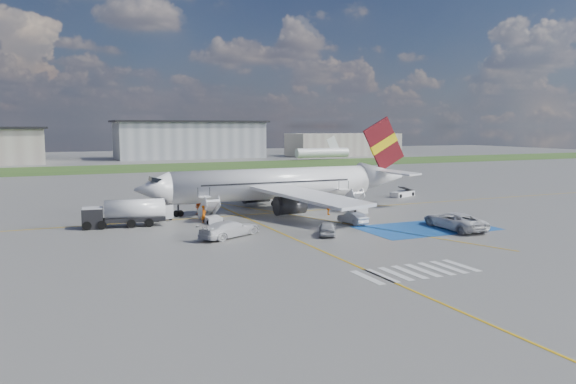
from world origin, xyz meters
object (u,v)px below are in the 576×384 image
object	(u,v)px
airliner	(283,183)
fuel_tanker	(125,215)
car_silver_a	(327,228)
car_silver_b	(353,218)
belt_loader	(403,194)
gpu_cart	(161,213)
van_white_b	(230,226)
van_white_a	(454,218)

from	to	relation	value
airliner	fuel_tanker	distance (m)	20.75
car_silver_a	car_silver_b	world-z (taller)	car_silver_a
belt_loader	car_silver_a	size ratio (longest dim) A/B	1.29
gpu_cart	belt_loader	world-z (taller)	gpu_cart
gpu_cart	van_white_b	world-z (taller)	van_white_b
fuel_tanker	gpu_cart	world-z (taller)	fuel_tanker
fuel_tanker	gpu_cart	distance (m)	4.97
car_silver_a	fuel_tanker	bearing A→B (deg)	-9.60
car_silver_b	car_silver_a	bearing A→B (deg)	33.38
fuel_tanker	car_silver_b	size ratio (longest dim) A/B	2.13
gpu_cart	airliner	bearing A→B (deg)	-11.05
airliner	belt_loader	bearing A→B (deg)	13.38
belt_loader	van_white_a	xyz separation A→B (m)	(-11.21, -24.74, 0.80)
airliner	belt_loader	xyz separation A→B (m)	(22.04, 5.24, -3.01)
airliner	van_white_b	world-z (taller)	airliner
fuel_tanker	car_silver_a	distance (m)	21.73
gpu_cart	van_white_a	xyz separation A→B (m)	(26.68, -17.68, 0.33)
fuel_tanker	van_white_a	bearing A→B (deg)	-20.49
belt_loader	van_white_a	bearing A→B (deg)	-137.86
fuel_tanker	van_white_a	size ratio (longest dim) A/B	1.37
van_white_a	van_white_b	distance (m)	23.21
car_silver_b	van_white_a	distance (m)	10.61
car_silver_b	airliner	bearing A→B (deg)	-83.67
airliner	fuel_tanker	bearing A→B (deg)	-168.30
fuel_tanker	van_white_b	size ratio (longest dim) A/B	1.59
car_silver_a	belt_loader	bearing A→B (deg)	-110.78
belt_loader	van_white_b	size ratio (longest dim) A/B	0.96
fuel_tanker	van_white_a	world-z (taller)	fuel_tanker
fuel_tanker	gpu_cart	size ratio (longest dim) A/B	3.34
belt_loader	van_white_a	distance (m)	27.17
airliner	van_white_a	bearing A→B (deg)	-60.94
airliner	van_white_b	distance (m)	18.47
airliner	gpu_cart	distance (m)	16.15
fuel_tanker	car_silver_a	xyz separation A→B (m)	(17.40, -13.00, -0.52)
airliner	fuel_tanker	size ratio (longest dim) A/B	4.28
gpu_cart	belt_loader	size ratio (longest dim) A/B	0.50
gpu_cart	car_silver_a	distance (m)	20.15
gpu_cart	car_silver_b	bearing A→B (deg)	-47.90
car_silver_a	van_white_b	bearing A→B (deg)	7.95
gpu_cart	car_silver_b	distance (m)	21.51
airliner	car_silver_a	size ratio (longest dim) A/B	9.16
van_white_a	fuel_tanker	bearing A→B (deg)	-21.32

